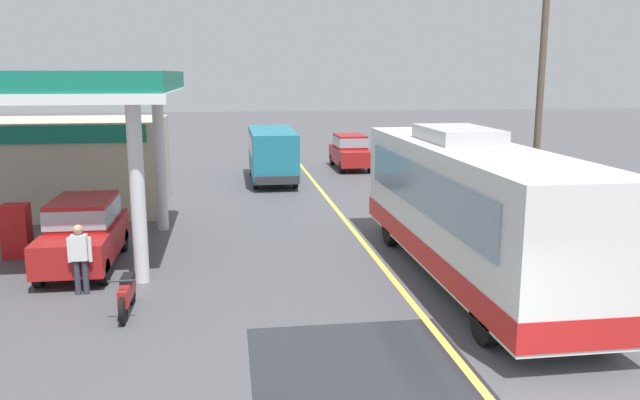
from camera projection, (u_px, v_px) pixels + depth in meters
The scene contains 12 objects.
ground at pixel (321, 191), 27.89m from camera, with size 120.00×120.00×0.00m, color #4C4C51.
lane_divider_stripe at pixel (341, 215), 23.04m from camera, with size 0.16×50.00×0.01m, color #D8CC4C.
wet_puddle_patch at pixel (364, 373), 10.94m from camera, with size 3.87×4.41×0.01m, color #26282D.
coach_bus_main at pixel (469, 211), 15.74m from camera, with size 2.60×11.04×3.69m.
gas_station_roadside at pixel (51, 147), 21.41m from camera, with size 9.10×11.95×5.10m.
car_at_pump at pixel (84, 229), 16.79m from camera, with size 1.70×4.20×1.82m.
minibus_opposing_lane at pixel (272, 150), 30.12m from camera, with size 2.04×6.13×2.44m.
motorcycle_parked_forecourt at pixel (127, 293), 13.60m from camera, with size 0.55×1.80×0.92m.
pedestrian_near_pump at pixel (89, 211), 19.34m from camera, with size 0.55×0.22×1.66m.
pedestrian_by_shop at pixel (80, 255), 14.67m from camera, with size 0.55×0.22×1.66m.
car_trailing_behind_bus at pixel (350, 150), 34.25m from camera, with size 1.70×4.20×1.82m.
utility_pole_roadside at pixel (540, 93), 22.10m from camera, with size 1.80×0.24×8.37m.
Camera 1 is at (-3.97, -7.15, 5.04)m, focal length 35.85 mm.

